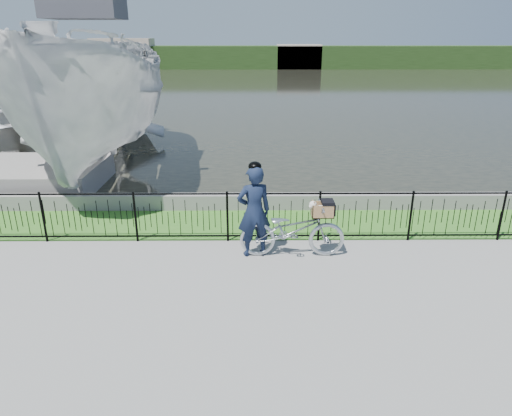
{
  "coord_description": "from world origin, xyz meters",
  "views": [
    {
      "loc": [
        -0.46,
        -7.61,
        4.25
      ],
      "look_at": [
        -0.38,
        1.0,
        1.0
      ],
      "focal_mm": 32.0,
      "sensor_mm": 36.0,
      "label": 1
    }
  ],
  "objects_px": {
    "bicycle_rig": "(293,230)",
    "boat_near": "(95,100)",
    "cyclist": "(254,211)",
    "boat_far": "(33,121)"
  },
  "relations": [
    {
      "from": "bicycle_rig",
      "to": "boat_near",
      "type": "height_order",
      "value": "boat_near"
    },
    {
      "from": "cyclist",
      "to": "boat_far",
      "type": "height_order",
      "value": "boat_far"
    },
    {
      "from": "bicycle_rig",
      "to": "boat_far",
      "type": "xyz_separation_m",
      "value": [
        -9.55,
        9.76,
        0.53
      ]
    },
    {
      "from": "bicycle_rig",
      "to": "boat_near",
      "type": "relative_size",
      "value": 0.18
    },
    {
      "from": "bicycle_rig",
      "to": "cyclist",
      "type": "distance_m",
      "value": 0.89
    },
    {
      "from": "bicycle_rig",
      "to": "boat_far",
      "type": "relative_size",
      "value": 0.16
    },
    {
      "from": "cyclist",
      "to": "boat_near",
      "type": "relative_size",
      "value": 0.16
    },
    {
      "from": "bicycle_rig",
      "to": "boat_near",
      "type": "xyz_separation_m",
      "value": [
        -5.82,
        6.32,
        1.77
      ]
    },
    {
      "from": "boat_near",
      "to": "cyclist",
      "type": "bearing_deg",
      "value": -51.3
    },
    {
      "from": "boat_near",
      "to": "boat_far",
      "type": "xyz_separation_m",
      "value": [
        -3.74,
        3.45,
        -1.24
      ]
    }
  ]
}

